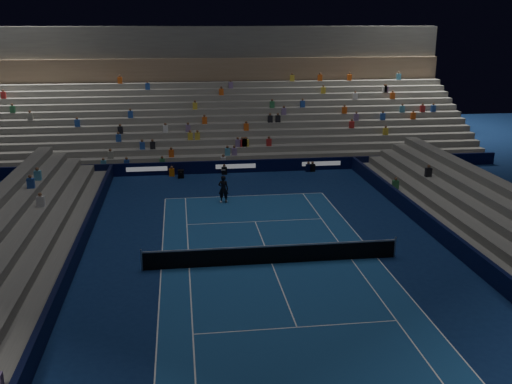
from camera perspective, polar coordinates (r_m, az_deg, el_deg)
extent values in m
plane|color=#0C204D|center=(29.43, 1.55, -7.02)|extent=(90.00, 90.00, 0.00)
cube|color=navy|center=(29.43, 1.55, -7.01)|extent=(10.97, 23.77, 0.01)
cube|color=black|center=(46.73, -2.02, 2.52)|extent=(44.00, 0.25, 1.00)
cube|color=black|center=(32.14, 18.96, -4.92)|extent=(0.25, 37.00, 1.00)
cube|color=black|center=(29.41, -17.60, -6.79)|extent=(0.25, 37.00, 1.00)
cube|color=slate|center=(47.76, -2.13, 2.51)|extent=(44.00, 1.00, 0.50)
cube|color=slate|center=(48.66, -2.25, 3.08)|extent=(44.00, 1.00, 1.00)
cube|color=slate|center=(49.58, -2.36, 3.62)|extent=(44.00, 1.00, 1.50)
cube|color=slate|center=(50.50, -2.47, 4.15)|extent=(44.00, 1.00, 2.00)
cube|color=slate|center=(51.42, -2.57, 4.65)|extent=(44.00, 1.00, 2.50)
cube|color=slate|center=(52.35, -2.67, 5.14)|extent=(44.00, 1.00, 3.00)
cube|color=slate|center=(53.28, -2.77, 5.61)|extent=(44.00, 1.00, 3.50)
cube|color=slate|center=(54.21, -2.86, 6.07)|extent=(44.00, 1.00, 4.00)
cube|color=slate|center=(55.15, -2.95, 6.50)|extent=(44.00, 1.00, 4.50)
cube|color=slate|center=(56.09, -3.04, 6.93)|extent=(44.00, 1.00, 5.00)
cube|color=slate|center=(57.03, -3.13, 7.34)|extent=(44.00, 1.00, 5.50)
cube|color=slate|center=(57.98, -3.21, 7.74)|extent=(44.00, 1.00, 6.00)
cube|color=#7D654D|center=(58.60, -3.36, 11.86)|extent=(44.00, 0.60, 2.20)
cube|color=#4E4E4B|center=(59.85, -3.51, 14.45)|extent=(44.00, 2.40, 3.00)
cube|color=slate|center=(32.58, 20.19, -5.22)|extent=(1.00, 37.00, 0.50)
cube|color=slate|center=(32.96, 21.78, -4.68)|extent=(1.00, 37.00, 1.00)
cube|color=slate|center=(33.37, 23.33, -4.15)|extent=(1.00, 37.00, 1.50)
cube|color=slate|center=(29.66, -19.09, -7.25)|extent=(1.00, 37.00, 0.50)
cube|color=slate|center=(29.79, -21.03, -6.83)|extent=(1.00, 37.00, 1.00)
cube|color=slate|center=(29.95, -22.94, -6.40)|extent=(1.00, 37.00, 1.50)
cylinder|color=#B2B2B7|center=(28.97, -11.13, -6.55)|extent=(0.10, 0.10, 1.10)
cylinder|color=#B2B2B7|center=(30.82, 13.44, -5.27)|extent=(0.10, 0.10, 1.10)
cube|color=black|center=(29.26, 1.55, -6.21)|extent=(12.80, 0.03, 0.90)
cube|color=white|center=(29.07, 1.56, -5.32)|extent=(12.80, 0.04, 0.08)
imported|color=black|center=(38.87, -3.21, 0.30)|extent=(0.77, 0.60, 1.87)
cube|color=black|center=(45.56, -7.36, 1.78)|extent=(0.47, 0.57, 0.62)
cylinder|color=black|center=(45.08, -7.36, 1.86)|extent=(0.16, 0.35, 0.16)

